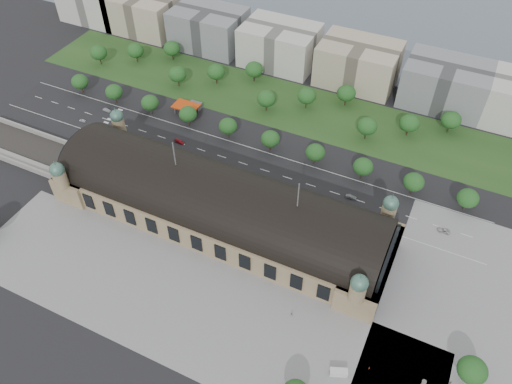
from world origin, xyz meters
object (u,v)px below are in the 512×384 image
at_px(bus_mid, 230,174).
at_px(pedestrian_1, 369,368).
at_px(petrol_station, 191,106).
at_px(traffic_car_2, 154,145).
at_px(traffic_car_5, 351,197).
at_px(parked_car_6, 188,166).
at_px(bus_west, 212,166).
at_px(parked_car_1, 130,145).
at_px(parked_car_5, 182,162).
at_px(parked_car_0, 104,142).
at_px(traffic_car_1, 107,110).
at_px(bus_east, 266,181).
at_px(traffic_car_4, 283,189).
at_px(parked_car_4, 161,161).
at_px(pedestrian_0, 292,315).
at_px(van_south, 338,372).
at_px(advertising_column, 423,383).
at_px(parked_car_3, 153,153).
at_px(traffic_car_3, 179,141).
at_px(traffic_car_0, 83,121).
at_px(parked_car_2, 140,154).
at_px(traffic_car_6, 444,230).
at_px(pedestrian_2, 451,383).

height_order(bus_mid, pedestrian_1, bus_mid).
relative_size(petrol_station, traffic_car_2, 2.57).
bearing_deg(petrol_station, traffic_car_5, -15.02).
xyz_separation_m(parked_car_6, bus_west, (11.81, 3.97, 1.15)).
xyz_separation_m(traffic_car_2, bus_west, (35.67, -2.21, 1.07)).
bearing_deg(bus_west, traffic_car_2, 87.13).
bearing_deg(parked_car_1, parked_car_5, 69.33).
xyz_separation_m(traffic_car_5, parked_car_0, (-127.84, -16.99, -0.08)).
distance_m(traffic_car_1, bus_east, 105.55).
xyz_separation_m(traffic_car_2, bus_east, (63.84, -0.49, 0.95)).
distance_m(traffic_car_4, parked_car_4, 63.29).
bearing_deg(bus_east, pedestrian_0, -148.49).
bearing_deg(traffic_car_1, van_south, -119.27).
xyz_separation_m(parked_car_6, van_south, (101.23, -68.82, 0.58)).
height_order(traffic_car_4, advertising_column, advertising_column).
xyz_separation_m(traffic_car_1, parked_car_4, (50.81, -23.26, 0.06)).
relative_size(petrol_station, parked_car_0, 3.12).
xyz_separation_m(parked_car_3, pedestrian_0, (98.97, -55.90, 0.29)).
height_order(parked_car_3, bus_west, bus_west).
distance_m(bus_west, advertising_column, 133.19).
distance_m(traffic_car_3, parked_car_4, 17.23).
bearing_deg(parked_car_6, pedestrian_1, 37.76).
bearing_deg(traffic_car_0, van_south, 63.27).
distance_m(traffic_car_4, parked_car_3, 69.81).
bearing_deg(pedestrian_0, parked_car_2, 134.12).
height_order(traffic_car_4, bus_mid, bus_mid).
xyz_separation_m(advertising_column, pedestrian_1, (-18.00, -2.41, -0.65)).
xyz_separation_m(traffic_car_2, parked_car_4, (10.11, -9.14, 0.04)).
bearing_deg(parked_car_3, parked_car_1, -115.22).
xyz_separation_m(parked_car_4, advertising_column, (142.31, -57.18, 0.75)).
height_order(traffic_car_6, parked_car_1, parked_car_1).
relative_size(traffic_car_4, parked_car_6, 0.96).
relative_size(bus_east, advertising_column, 4.13).
bearing_deg(parked_car_4, pedestrian_1, 40.82).
relative_size(petrol_station, parked_car_6, 3.00).
bearing_deg(van_south, parked_car_2, 131.11).
relative_size(advertising_column, pedestrian_2, 1.71).
relative_size(parked_car_6, pedestrian_0, 2.49).
relative_size(traffic_car_0, advertising_column, 1.29).
xyz_separation_m(traffic_car_2, parked_car_5, (20.12, -5.37, 0.07)).
xyz_separation_m(parked_car_0, pedestrian_2, (185.37, -52.71, 0.13)).
bearing_deg(parked_car_5, traffic_car_3, -178.97).
bearing_deg(parked_car_4, traffic_car_1, -138.16).
xyz_separation_m(bus_east, advertising_column, (88.58, -65.83, -0.17)).
height_order(traffic_car_1, bus_mid, bus_mid).
bearing_deg(bus_east, traffic_car_4, -94.80).
xyz_separation_m(traffic_car_0, pedestrian_2, (207.47, -62.63, 0.21)).
xyz_separation_m(traffic_car_5, parked_car_6, (-79.37, -14.03, -0.15)).
height_order(traffic_car_4, pedestrian_1, pedestrian_1).
xyz_separation_m(traffic_car_6, parked_car_1, (-157.18, -10.97, 0.03)).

